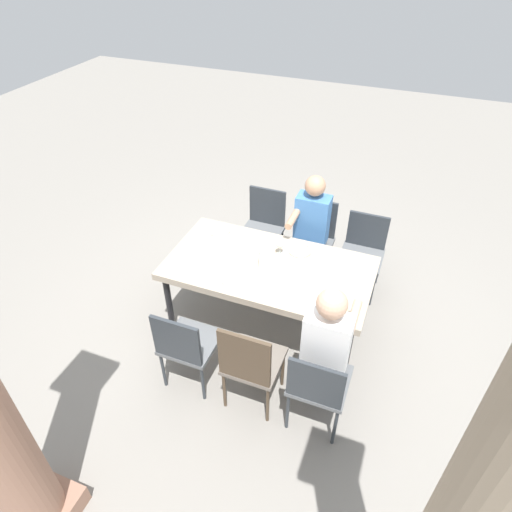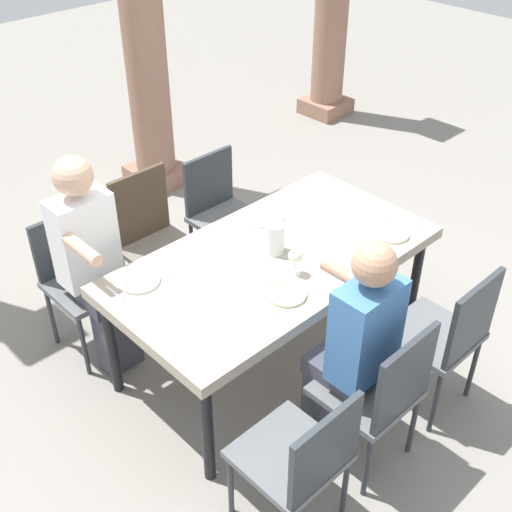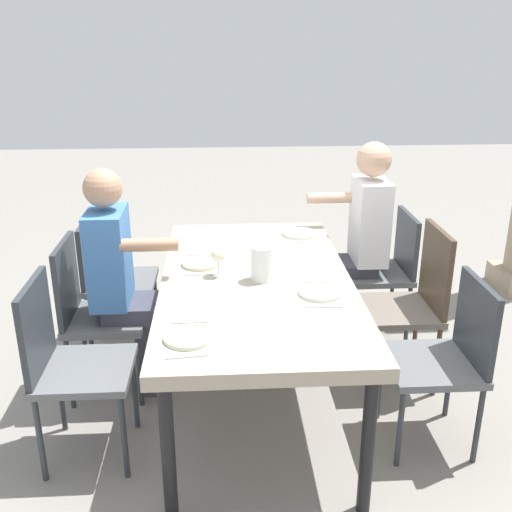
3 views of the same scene
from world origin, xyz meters
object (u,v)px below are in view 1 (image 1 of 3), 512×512
(chair_west_south, at_px, (363,249))
(diner_woman_green, at_px, (327,347))
(chair_mid_north, at_px, (250,362))
(water_pitcher, at_px, (265,259))
(chair_mid_south, at_px, (313,236))
(plate_2, at_px, (233,279))
(chair_east_south, at_px, (264,224))
(plate_0, at_px, (335,307))
(plate_1, at_px, (300,251))
(wine_glass_1, at_px, (280,244))
(chair_west_north, at_px, (318,384))
(diner_man_white, at_px, (309,232))
(plate_3, at_px, (220,231))
(chair_east_north, at_px, (186,344))
(dining_table, at_px, (269,271))

(chair_west_south, xyz_separation_m, diner_woman_green, (-0.00, 1.63, 0.22))
(chair_mid_north, relative_size, water_pitcher, 5.16)
(chair_mid_south, xyz_separation_m, water_pitcher, (0.21, 0.95, 0.32))
(chair_mid_south, xyz_separation_m, plate_2, (0.41, 1.22, 0.24))
(chair_west_south, bearing_deg, chair_mid_south, -0.49)
(plate_2, bearing_deg, chair_east_south, -82.29)
(plate_0, bearing_deg, plate_2, -1.23)
(plate_1, distance_m, plate_2, 0.74)
(plate_1, height_order, plate_2, same)
(plate_0, xyz_separation_m, water_pitcher, (0.72, -0.29, 0.07))
(wine_glass_1, bearing_deg, diner_woman_green, 127.16)
(chair_west_north, xyz_separation_m, chair_mid_north, (0.55, 0.01, 0.02))
(chair_east_south, bearing_deg, water_pitcher, 111.11)
(plate_1, relative_size, wine_glass_1, 1.35)
(diner_man_white, relative_size, water_pitcher, 7.15)
(wine_glass_1, height_order, plate_2, wine_glass_1)
(chair_east_south, height_order, wine_glass_1, chair_east_south)
(chair_west_north, relative_size, wine_glass_1, 5.51)
(chair_west_north, bearing_deg, plate_3, -41.96)
(chair_east_north, distance_m, wine_glass_1, 1.25)
(diner_man_white, bearing_deg, plate_0, 115.86)
(chair_mid_south, xyz_separation_m, chair_east_south, (0.58, 0.00, 0.01))
(chair_east_south, relative_size, water_pitcher, 5.05)
(chair_mid_north, xyz_separation_m, plate_1, (-0.02, -1.22, 0.23))
(chair_west_south, bearing_deg, plate_1, 49.59)
(plate_0, distance_m, plate_1, 0.79)
(chair_east_south, height_order, plate_3, chair_east_south)
(plate_2, distance_m, water_pitcher, 0.35)
(plate_0, bearing_deg, plate_1, -51.90)
(diner_woman_green, bearing_deg, wine_glass_1, -52.84)
(chair_west_north, distance_m, plate_1, 1.34)
(chair_west_north, height_order, chair_west_south, chair_west_north)
(chair_west_north, xyz_separation_m, plate_1, (0.53, -1.21, 0.25))
(chair_west_north, height_order, water_pitcher, water_pitcher)
(diner_woman_green, bearing_deg, diner_man_white, -69.14)
(chair_west_north, height_order, plate_0, chair_west_north)
(dining_table, distance_m, chair_east_north, 1.02)
(plate_0, height_order, plate_2, same)
(chair_west_south, relative_size, plate_3, 4.02)
(water_pitcher, bearing_deg, plate_0, 157.72)
(chair_east_north, xyz_separation_m, plate_3, (0.26, -1.24, 0.26))
(chair_mid_north, distance_m, plate_1, 1.24)
(chair_east_north, bearing_deg, dining_table, -113.32)
(chair_mid_north, bearing_deg, plate_3, -56.32)
(chair_west_north, bearing_deg, plate_2, -32.56)
(chair_west_south, height_order, plate_3, chair_west_south)
(chair_east_north, height_order, plate_2, chair_east_north)
(plate_0, xyz_separation_m, plate_2, (0.92, -0.02, 0.00))
(chair_west_south, xyz_separation_m, chair_east_north, (1.12, 1.83, 0.00))
(chair_west_north, xyz_separation_m, wine_glass_1, (0.69, -1.11, 0.36))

